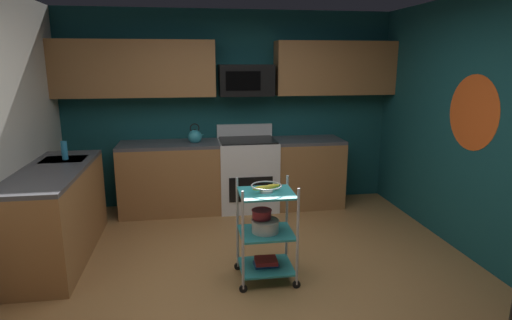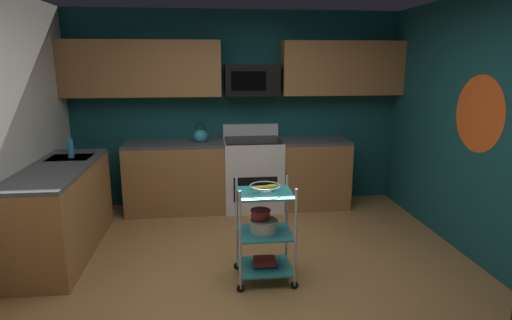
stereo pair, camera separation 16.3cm
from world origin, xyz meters
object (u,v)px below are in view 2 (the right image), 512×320
(dish_soap_bottle, at_px, (70,149))
(mixing_bowl_small, at_px, (261,214))
(rolling_cart, at_px, (265,233))
(book_stack, at_px, (265,262))
(kettle, at_px, (201,136))
(fruit_bowl, at_px, (265,187))
(microwave, at_px, (252,80))
(oven_range, at_px, (253,173))
(mixing_bowl_large, at_px, (264,226))

(dish_soap_bottle, bearing_deg, mixing_bowl_small, -30.63)
(rolling_cart, bearing_deg, book_stack, 90.00)
(mixing_bowl_small, relative_size, kettle, 0.69)
(kettle, bearing_deg, mixing_bowl_small, -74.05)
(rolling_cart, relative_size, fruit_bowl, 3.36)
(microwave, bearing_deg, oven_range, -89.74)
(mixing_bowl_small, xyz_separation_m, book_stack, (0.03, -0.04, -0.45))
(rolling_cart, bearing_deg, dish_soap_bottle, 148.97)
(rolling_cart, relative_size, mixing_bowl_small, 5.03)
(mixing_bowl_large, xyz_separation_m, dish_soap_bottle, (-1.96, 1.19, 0.50))
(mixing_bowl_large, xyz_separation_m, book_stack, (0.01, 0.00, -0.36))
(mixing_bowl_small, height_order, book_stack, mixing_bowl_small)
(mixing_bowl_large, height_order, kettle, kettle)
(oven_range, height_order, mixing_bowl_large, oven_range)
(fruit_bowl, height_order, mixing_bowl_small, fruit_bowl)
(microwave, relative_size, rolling_cart, 0.77)
(oven_range, distance_m, dish_soap_bottle, 2.27)
(fruit_bowl, distance_m, book_stack, 0.71)
(mixing_bowl_small, relative_size, book_stack, 0.80)
(microwave, xyz_separation_m, fruit_bowl, (-0.10, -2.06, -0.82))
(mixing_bowl_large, bearing_deg, oven_range, 86.84)
(mixing_bowl_large, height_order, mixing_bowl_small, mixing_bowl_small)
(oven_range, bearing_deg, kettle, -179.68)
(fruit_bowl, bearing_deg, mixing_bowl_large, 180.00)
(oven_range, bearing_deg, fruit_bowl, -92.88)
(microwave, distance_m, fruit_bowl, 2.23)
(mixing_bowl_small, bearing_deg, mixing_bowl_large, -57.63)
(microwave, height_order, mixing_bowl_large, microwave)
(rolling_cart, relative_size, book_stack, 4.04)
(mixing_bowl_large, relative_size, kettle, 0.95)
(mixing_bowl_large, bearing_deg, kettle, 106.32)
(oven_range, distance_m, fruit_bowl, 2.00)
(microwave, distance_m, book_stack, 2.58)
(oven_range, height_order, fruit_bowl, oven_range)
(rolling_cart, bearing_deg, mixing_bowl_large, 180.00)
(book_stack, xyz_separation_m, dish_soap_bottle, (-1.97, 1.19, 0.86))
(book_stack, relative_size, dish_soap_bottle, 1.13)
(microwave, xyz_separation_m, mixing_bowl_large, (-0.11, -2.06, -1.18))
(microwave, relative_size, dish_soap_bottle, 3.50)
(microwave, bearing_deg, kettle, -170.94)
(rolling_cart, distance_m, mixing_bowl_large, 0.07)
(fruit_bowl, height_order, kettle, kettle)
(mixing_bowl_small, distance_m, dish_soap_bottle, 2.29)
(fruit_bowl, height_order, mixing_bowl_large, fruit_bowl)
(oven_range, bearing_deg, rolling_cart, -92.88)
(fruit_bowl, xyz_separation_m, dish_soap_bottle, (-1.97, 1.19, 0.14))
(oven_range, height_order, microwave, microwave)
(dish_soap_bottle, bearing_deg, kettle, 29.06)
(microwave, bearing_deg, dish_soap_bottle, -156.96)
(kettle, bearing_deg, microwave, 9.06)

